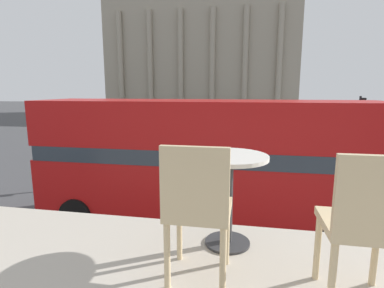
{
  "coord_description": "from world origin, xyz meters",
  "views": [
    {
      "loc": [
        1.09,
        -2.6,
        4.3
      ],
      "look_at": [
        -2.15,
        15.11,
        1.05
      ],
      "focal_mm": 28.0,
      "sensor_mm": 36.0,
      "label": 1
    }
  ],
  "objects_px": {
    "traffic_light_near": "(133,133)",
    "traffic_light_mid": "(360,120)",
    "cafe_chair_1": "(365,222)",
    "pedestrian_yellow": "(324,125)",
    "car_white": "(223,131)",
    "pedestrian_grey": "(138,130)",
    "car_navy": "(168,137)",
    "double_decker_bus": "(204,157)",
    "cafe_dining_table": "(229,180)",
    "plaza_building_left": "(202,56)",
    "pedestrian_black": "(280,120)",
    "cafe_chair_0": "(197,206)"
  },
  "relations": [
    {
      "from": "traffic_light_near",
      "to": "traffic_light_mid",
      "type": "xyz_separation_m",
      "value": [
        11.59,
        5.91,
        0.24
      ]
    },
    {
      "from": "cafe_chair_1",
      "to": "pedestrian_yellow",
      "type": "distance_m",
      "value": 29.59
    },
    {
      "from": "traffic_light_mid",
      "to": "pedestrian_yellow",
      "type": "distance_m",
      "value": 11.74
    },
    {
      "from": "car_white",
      "to": "pedestrian_grey",
      "type": "relative_size",
      "value": 2.33
    },
    {
      "from": "traffic_light_near",
      "to": "car_navy",
      "type": "bearing_deg",
      "value": 95.49
    },
    {
      "from": "cafe_chair_1",
      "to": "double_decker_bus",
      "type": "bearing_deg",
      "value": 101.94
    },
    {
      "from": "double_decker_bus",
      "to": "cafe_dining_table",
      "type": "xyz_separation_m",
      "value": [
        1.15,
        -6.81,
        1.38
      ]
    },
    {
      "from": "traffic_light_mid",
      "to": "pedestrian_yellow",
      "type": "relative_size",
      "value": 2.39
    },
    {
      "from": "plaza_building_left",
      "to": "pedestrian_yellow",
      "type": "distance_m",
      "value": 31.98
    },
    {
      "from": "pedestrian_grey",
      "to": "pedestrian_black",
      "type": "xyz_separation_m",
      "value": [
        12.62,
        11.01,
        -0.09
      ]
    },
    {
      "from": "cafe_chair_1",
      "to": "traffic_light_near",
      "type": "distance_m",
      "value": 12.67
    },
    {
      "from": "cafe_chair_1",
      "to": "traffic_light_near",
      "type": "xyz_separation_m",
      "value": [
        -5.77,
        11.21,
        -1.25
      ]
    },
    {
      "from": "pedestrian_black",
      "to": "car_white",
      "type": "bearing_deg",
      "value": 2.73
    },
    {
      "from": "car_white",
      "to": "car_navy",
      "type": "bearing_deg",
      "value": 20.79
    },
    {
      "from": "plaza_building_left",
      "to": "cafe_chair_0",
      "type": "bearing_deg",
      "value": -81.5
    },
    {
      "from": "cafe_chair_1",
      "to": "traffic_light_mid",
      "type": "relative_size",
      "value": 0.23
    },
    {
      "from": "cafe_chair_0",
      "to": "traffic_light_near",
      "type": "distance_m",
      "value": 12.22
    },
    {
      "from": "double_decker_bus",
      "to": "plaza_building_left",
      "type": "height_order",
      "value": "plaza_building_left"
    },
    {
      "from": "cafe_dining_table",
      "to": "traffic_light_near",
      "type": "xyz_separation_m",
      "value": [
        -5.0,
        10.62,
        -1.27
      ]
    },
    {
      "from": "cafe_dining_table",
      "to": "pedestrian_grey",
      "type": "xyz_separation_m",
      "value": [
        -8.8,
        21.31,
        -2.57
      ]
    },
    {
      "from": "car_navy",
      "to": "pedestrian_yellow",
      "type": "height_order",
      "value": "pedestrian_yellow"
    },
    {
      "from": "cafe_dining_table",
      "to": "traffic_light_mid",
      "type": "xyz_separation_m",
      "value": [
        6.58,
        16.53,
        -1.04
      ]
    },
    {
      "from": "cafe_chair_0",
      "to": "plaza_building_left",
      "type": "height_order",
      "value": "plaza_building_left"
    },
    {
      "from": "cafe_chair_1",
      "to": "traffic_light_near",
      "type": "height_order",
      "value": "cafe_chair_1"
    },
    {
      "from": "cafe_chair_0",
      "to": "plaza_building_left",
      "type": "bearing_deg",
      "value": 97.3
    },
    {
      "from": "cafe_chair_0",
      "to": "pedestrian_yellow",
      "type": "xyz_separation_m",
      "value": [
        7.58,
        28.64,
        -2.65
      ]
    },
    {
      "from": "pedestrian_grey",
      "to": "cafe_chair_0",
      "type": "bearing_deg",
      "value": -163.94
    },
    {
      "from": "cafe_chair_1",
      "to": "pedestrian_grey",
      "type": "height_order",
      "value": "cafe_chair_1"
    },
    {
      "from": "traffic_light_near",
      "to": "car_navy",
      "type": "height_order",
      "value": "traffic_light_near"
    },
    {
      "from": "cafe_dining_table",
      "to": "car_navy",
      "type": "height_order",
      "value": "cafe_dining_table"
    },
    {
      "from": "cafe_chair_1",
      "to": "plaza_building_left",
      "type": "bearing_deg",
      "value": 96.83
    },
    {
      "from": "double_decker_bus",
      "to": "traffic_light_near",
      "type": "distance_m",
      "value": 5.42
    },
    {
      "from": "traffic_light_mid",
      "to": "car_navy",
      "type": "distance_m",
      "value": 13.17
    },
    {
      "from": "pedestrian_yellow",
      "to": "cafe_chair_1",
      "type": "bearing_deg",
      "value": -21.3
    },
    {
      "from": "cafe_dining_table",
      "to": "cafe_chair_1",
      "type": "height_order",
      "value": "cafe_chair_1"
    },
    {
      "from": "cafe_dining_table",
      "to": "pedestrian_black",
      "type": "height_order",
      "value": "cafe_dining_table"
    },
    {
      "from": "plaza_building_left",
      "to": "pedestrian_grey",
      "type": "bearing_deg",
      "value": -90.79
    },
    {
      "from": "cafe_chair_0",
      "to": "pedestrian_yellow",
      "type": "relative_size",
      "value": 0.55
    },
    {
      "from": "cafe_chair_0",
      "to": "traffic_light_mid",
      "type": "bearing_deg",
      "value": 67.23
    },
    {
      "from": "pedestrian_yellow",
      "to": "plaza_building_left",
      "type": "bearing_deg",
      "value": -157.18
    },
    {
      "from": "cafe_chair_1",
      "to": "pedestrian_black",
      "type": "xyz_separation_m",
      "value": [
        3.05,
        32.91,
        -2.64
      ]
    },
    {
      "from": "plaza_building_left",
      "to": "car_white",
      "type": "relative_size",
      "value": 8.04
    },
    {
      "from": "car_white",
      "to": "double_decker_bus",
      "type": "bearing_deg",
      "value": 66.8
    },
    {
      "from": "double_decker_bus",
      "to": "cafe_dining_table",
      "type": "height_order",
      "value": "double_decker_bus"
    },
    {
      "from": "traffic_light_mid",
      "to": "car_white",
      "type": "relative_size",
      "value": 0.94
    },
    {
      "from": "pedestrian_grey",
      "to": "cafe_dining_table",
      "type": "bearing_deg",
      "value": -163.1
    },
    {
      "from": "cafe_dining_table",
      "to": "pedestrian_black",
      "type": "relative_size",
      "value": 0.44
    },
    {
      "from": "car_navy",
      "to": "pedestrian_black",
      "type": "bearing_deg",
      "value": -108.3
    },
    {
      "from": "double_decker_bus",
      "to": "traffic_light_near",
      "type": "xyz_separation_m",
      "value": [
        -3.85,
        3.81,
        0.11
      ]
    },
    {
      "from": "pedestrian_yellow",
      "to": "car_navy",
      "type": "bearing_deg",
      "value": -67.59
    }
  ]
}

